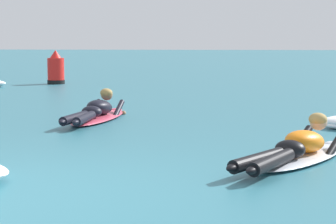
{
  "coord_description": "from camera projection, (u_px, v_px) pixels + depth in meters",
  "views": [
    {
      "loc": [
        1.83,
        -5.09,
        1.36
      ],
      "look_at": [
        1.04,
        3.32,
        0.36
      ],
      "focal_mm": 66.21,
      "sensor_mm": 36.0,
      "label": 1
    }
  ],
  "objects": [
    {
      "name": "channel_marker_buoy",
      "position": [
        56.0,
        70.0,
        18.66
      ],
      "size": [
        0.53,
        0.53,
        1.02
      ],
      "color": "red",
      "rests_on": "ground"
    },
    {
      "name": "surfer_near",
      "position": [
        299.0,
        149.0,
        6.92
      ],
      "size": [
        1.64,
        2.42,
        0.55
      ],
      "color": "silver",
      "rests_on": "ground"
    },
    {
      "name": "surfer_far",
      "position": [
        97.0,
        112.0,
        10.4
      ],
      "size": [
        0.83,
        2.65,
        0.53
      ],
      "color": "#E54C66",
      "rests_on": "ground"
    },
    {
      "name": "ground_plane",
      "position": [
        151.0,
        94.0,
        15.25
      ],
      "size": [
        120.0,
        120.0,
        0.0
      ],
      "primitive_type": "plane",
      "color": "#2D6B7A"
    }
  ]
}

